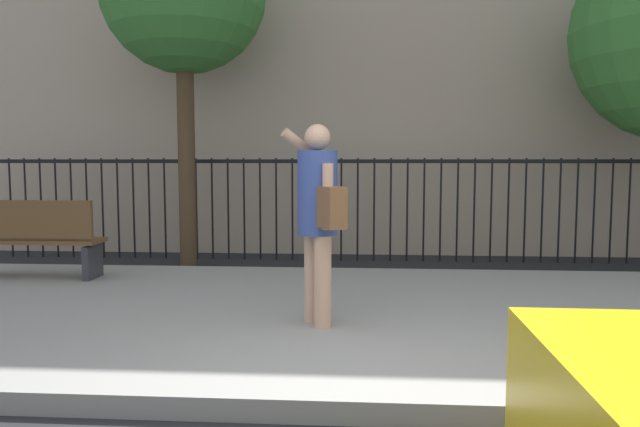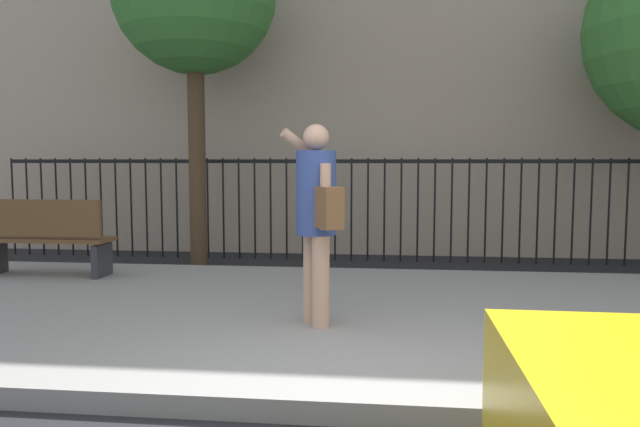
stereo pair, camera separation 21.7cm
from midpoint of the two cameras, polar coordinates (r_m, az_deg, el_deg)
name	(u,v)px [view 2 (the right image)]	position (r m, az deg, el deg)	size (l,w,h in m)	color
sidewalk	(368,318)	(5.80, 5.71, -9.84)	(28.00, 4.40, 0.15)	gray
iron_fence	(376,196)	(9.32, 6.02, 1.70)	(12.03, 0.04, 1.60)	black
pedestrian_on_phone	(317,209)	(5.09, 0.96, 0.40)	(0.60, 0.72, 1.72)	tan
street_bench	(43,236)	(7.99, -24.10, -1.95)	(1.60, 0.45, 0.95)	brown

